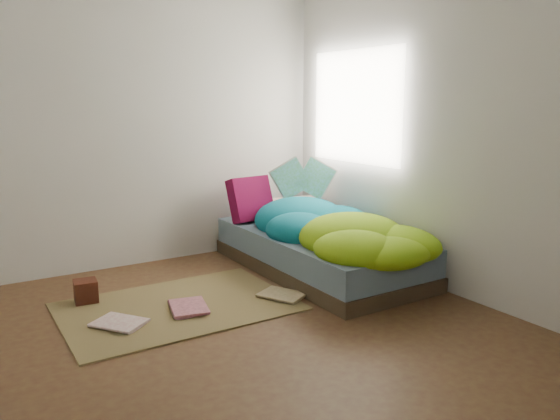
{
  "coord_description": "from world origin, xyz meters",
  "views": [
    {
      "loc": [
        -1.49,
        -2.98,
        1.47
      ],
      "look_at": [
        0.84,
        0.75,
        0.57
      ],
      "focal_mm": 35.0,
      "sensor_mm": 36.0,
      "label": 1
    }
  ],
  "objects_px": {
    "open_book": "(303,168)",
    "bed": "(319,252)",
    "floor_book_a": "(107,330)",
    "wooden_box": "(86,291)",
    "floor_book_b": "(171,310)",
    "pillow_magenta": "(251,199)"
  },
  "relations": [
    {
      "from": "pillow_magenta",
      "to": "open_book",
      "type": "height_order",
      "value": "open_book"
    },
    {
      "from": "bed",
      "to": "pillow_magenta",
      "type": "height_order",
      "value": "pillow_magenta"
    },
    {
      "from": "wooden_box",
      "to": "bed",
      "type": "bearing_deg",
      "value": -8.07
    },
    {
      "from": "floor_book_b",
      "to": "wooden_box",
      "type": "bearing_deg",
      "value": 143.84
    },
    {
      "from": "floor_book_a",
      "to": "floor_book_b",
      "type": "distance_m",
      "value": 0.47
    },
    {
      "from": "floor_book_a",
      "to": "wooden_box",
      "type": "bearing_deg",
      "value": 52.85
    },
    {
      "from": "bed",
      "to": "floor_book_a",
      "type": "distance_m",
      "value": 1.96
    },
    {
      "from": "open_book",
      "to": "floor_book_b",
      "type": "bearing_deg",
      "value": -132.15
    },
    {
      "from": "pillow_magenta",
      "to": "floor_book_a",
      "type": "height_order",
      "value": "pillow_magenta"
    },
    {
      "from": "open_book",
      "to": "floor_book_a",
      "type": "relative_size",
      "value": 1.55
    },
    {
      "from": "open_book",
      "to": "bed",
      "type": "bearing_deg",
      "value": -86.36
    },
    {
      "from": "bed",
      "to": "open_book",
      "type": "bearing_deg",
      "value": 70.67
    },
    {
      "from": "wooden_box",
      "to": "floor_book_a",
      "type": "xyz_separation_m",
      "value": [
        -0.01,
        -0.63,
        -0.07
      ]
    },
    {
      "from": "pillow_magenta",
      "to": "bed",
      "type": "bearing_deg",
      "value": -75.59
    },
    {
      "from": "bed",
      "to": "open_book",
      "type": "xyz_separation_m",
      "value": [
        0.18,
        0.5,
        0.67
      ]
    },
    {
      "from": "open_book",
      "to": "wooden_box",
      "type": "relative_size",
      "value": 3.16
    },
    {
      "from": "wooden_box",
      "to": "floor_book_b",
      "type": "distance_m",
      "value": 0.69
    },
    {
      "from": "bed",
      "to": "pillow_magenta",
      "type": "xyz_separation_m",
      "value": [
        -0.27,
        0.71,
        0.38
      ]
    },
    {
      "from": "wooden_box",
      "to": "floor_book_a",
      "type": "bearing_deg",
      "value": -91.18
    },
    {
      "from": "bed",
      "to": "wooden_box",
      "type": "xyz_separation_m",
      "value": [
        -1.91,
        0.27,
        -0.08
      ]
    },
    {
      "from": "pillow_magenta",
      "to": "floor_book_a",
      "type": "xyz_separation_m",
      "value": [
        -1.64,
        -1.07,
        -0.52
      ]
    },
    {
      "from": "wooden_box",
      "to": "floor_book_a",
      "type": "relative_size",
      "value": 0.49
    }
  ]
}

